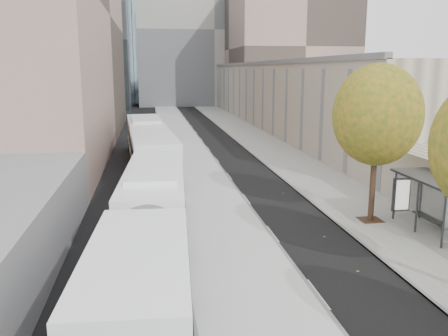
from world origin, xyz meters
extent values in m
cube|color=#BDBDBD|center=(-3.88, 35.00, 0.07)|extent=(4.25, 150.00, 0.15)
cube|color=gray|center=(4.12, 35.00, 0.04)|extent=(4.75, 150.00, 0.08)
cube|color=gray|center=(15.50, 64.00, 4.00)|extent=(18.00, 92.00, 8.00)
cube|color=#A5A399|center=(6.00, 96.00, 15.00)|extent=(30.00, 18.00, 30.00)
cube|color=#383A3F|center=(5.50, 11.00, 2.56)|extent=(1.90, 4.40, 0.10)
cylinder|color=#383A3F|center=(4.80, 9.00, 1.28)|extent=(0.10, 0.10, 2.40)
cube|color=silver|center=(6.22, 11.00, 1.33)|extent=(0.04, 4.00, 2.10)
cylinder|color=#321C13|center=(3.60, 13.00, 1.70)|extent=(0.28, 0.28, 3.24)
sphere|color=#2E5316|center=(3.60, 13.00, 5.26)|extent=(4.20, 4.20, 4.20)
cube|color=white|center=(-7.13, 8.83, 1.48)|extent=(3.58, 17.92, 2.97)
cube|color=black|center=(-7.13, 8.83, 2.03)|extent=(3.60, 17.21, 1.03)
cube|color=white|center=(-7.15, 28.27, 1.59)|extent=(3.93, 19.22, 3.18)
cube|color=black|center=(-7.15, 28.27, 2.17)|extent=(3.94, 18.46, 1.10)
cube|color=#0A744E|center=(-7.15, 18.76, 1.22)|extent=(2.01, 0.18, 1.23)
imported|color=silver|center=(-7.88, 52.25, 0.68)|extent=(1.67, 4.02, 1.36)
camera|label=1|loc=(-7.00, -7.97, 7.36)|focal=38.00mm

